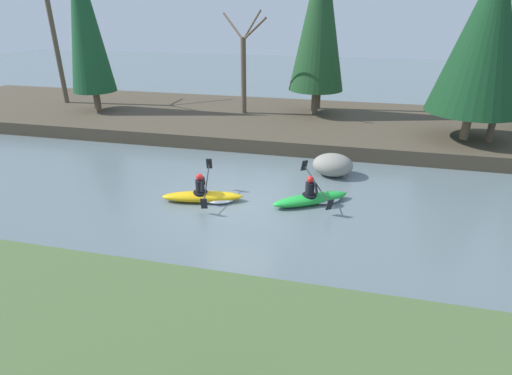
{
  "coord_description": "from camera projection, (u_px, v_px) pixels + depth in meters",
  "views": [
    {
      "loc": [
        3.37,
        -11.54,
        5.99
      ],
      "look_at": [
        0.63,
        0.2,
        0.55
      ],
      "focal_mm": 28.0,
      "sensor_mm": 36.0,
      "label": 1
    }
  ],
  "objects": [
    {
      "name": "boulder_midstream",
      "position": [
        333.0,
        165.0,
        15.44
      ],
      "size": [
        1.55,
        1.21,
        0.87
      ],
      "color": "gray",
      "rests_on": "ground"
    },
    {
      "name": "riverbank_far",
      "position": [
        283.0,
        122.0,
        21.71
      ],
      "size": [
        44.0,
        9.15,
        0.64
      ],
      "color": "#4C4233",
      "rests_on": "ground"
    },
    {
      "name": "bare_tree_downstream",
      "position": [
        507.0,
        66.0,
        16.18
      ],
      "size": [
        3.72,
        3.67,
        6.76
      ],
      "color": "brown",
      "rests_on": "riverbank_far"
    },
    {
      "name": "kayaker_lead",
      "position": [
        314.0,
        198.0,
        13.32
      ],
      "size": [
        2.6,
        2.0,
        1.2
      ],
      "rotation": [
        0.0,
        0.0,
        0.57
      ],
      "color": "green",
      "rests_on": "ground"
    },
    {
      "name": "bare_tree_upstream",
      "position": [
        56.0,
        38.0,
        23.19
      ],
      "size": [
        4.36,
        4.31,
        7.98
      ],
      "color": "brown",
      "rests_on": "riverbank_far"
    },
    {
      "name": "conifer_tree_left",
      "position": [
        320.0,
        16.0,
        19.99
      ],
      "size": [
        2.88,
        2.88,
        8.64
      ],
      "color": "brown",
      "rests_on": "riverbank_far"
    },
    {
      "name": "bare_tree_mid_downstream",
      "position": [
        322.0,
        42.0,
        21.76
      ],
      "size": [
        4.25,
        4.2,
        7.77
      ],
      "color": "brown",
      "rests_on": "riverbank_far"
    },
    {
      "name": "conifer_tree_far_left",
      "position": [
        83.0,
        16.0,
        20.81
      ],
      "size": [
        2.35,
        2.35,
        8.85
      ],
      "color": "brown",
      "rests_on": "riverbank_far"
    },
    {
      "name": "bare_tree_mid_upstream",
      "position": [
        244.0,
        67.0,
        21.25
      ],
      "size": [
        2.94,
        2.9,
        5.27
      ],
      "color": "brown",
      "rests_on": "riverbank_far"
    },
    {
      "name": "kayaker_middle",
      "position": [
        206.0,
        196.0,
        13.45
      ],
      "size": [
        2.78,
        2.05,
        1.2
      ],
      "rotation": [
        0.0,
        0.0,
        0.23
      ],
      "color": "yellow",
      "rests_on": "ground"
    },
    {
      "name": "conifer_tree_mid_left",
      "position": [
        487.0,
        35.0,
        15.99
      ],
      "size": [
        3.78,
        3.78,
        7.52
      ],
      "color": "#7A664C",
      "rests_on": "riverbank_far"
    },
    {
      "name": "ground_plane",
      "position": [
        236.0,
        203.0,
        13.41
      ],
      "size": [
        90.0,
        90.0,
        0.0
      ],
      "primitive_type": "plane",
      "color": "slate"
    }
  ]
}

